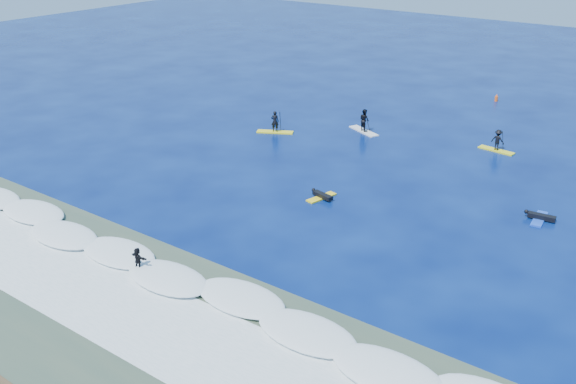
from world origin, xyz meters
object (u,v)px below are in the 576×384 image
Objects in this scene: sup_paddler_center at (364,122)px; marker_buoy at (496,98)px; prone_paddler_near at (322,196)px; wave_surfer at (138,260)px; prone_paddler_far at (540,217)px; sup_paddler_left at (275,125)px; sup_paddler_right at (498,142)px.

sup_paddler_center is 4.42× the size of marker_buoy.
marker_buoy reaches higher than prone_paddler_near.
wave_surfer reaches higher than prone_paddler_near.
prone_paddler_far is at bearing -54.76° from prone_paddler_near.
sup_paddler_center is at bearing 58.20° from prone_paddler_far.
prone_paddler_near is at bearing -91.99° from marker_buoy.
wave_surfer is 41.78m from marker_buoy.
sup_paddler_left reaches higher than wave_surfer.
wave_surfer is (7.94, -21.69, 0.06)m from sup_paddler_left.
wave_surfer is at bearing -60.88° from sup_paddler_center.
sup_paddler_left reaches higher than marker_buoy.
sup_paddler_right is at bearing -70.22° from marker_buoy.
sup_paddler_left is 17.40m from sup_paddler_right.
prone_paddler_near is 1.32× the size of wave_surfer.
prone_paddler_near is 0.96× the size of prone_paddler_far.
sup_paddler_left is 1.29× the size of prone_paddler_far.
prone_paddler_far is at bearing -64.93° from marker_buoy.
prone_paddler_near is at bearing -46.55° from sup_paddler_center.
sup_paddler_center is at bearing 10.11° from sup_paddler_left.
prone_paddler_far is at bearing -1.85° from sup_paddler_center.
prone_paddler_far is (22.37, -3.68, -0.49)m from sup_paddler_left.
sup_paddler_left is at bearing 62.56° from prone_paddler_near.
sup_paddler_right is 1.66× the size of wave_surfer.
prone_paddler_near is (4.56, -13.18, -0.67)m from sup_paddler_center.
wave_surfer is at bearing -177.69° from prone_paddler_near.
sup_paddler_center is 1.89× the size of wave_surfer.
sup_paddler_center is 10.60m from sup_paddler_right.
prone_paddler_far is 23.08m from wave_surfer.
sup_paddler_left is 23.10m from wave_surfer.
sup_paddler_center is at bearing -109.77° from marker_buoy.
sup_paddler_center is 13.97m from prone_paddler_near.
sup_paddler_left is 22.93m from marker_buoy.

